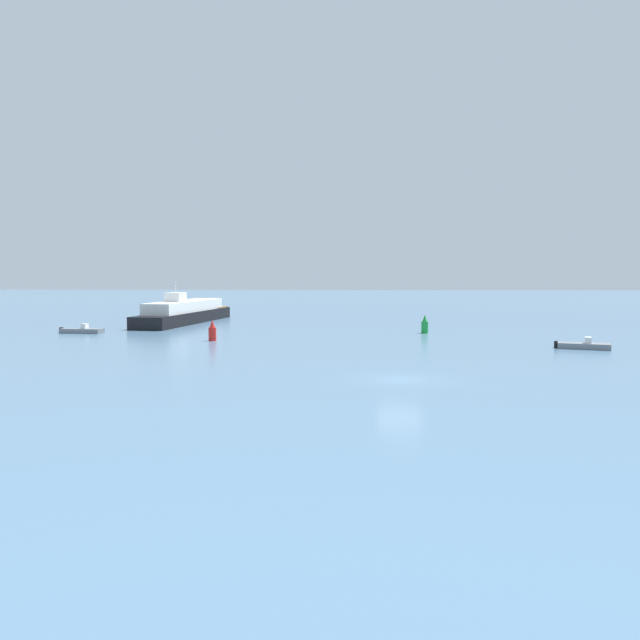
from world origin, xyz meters
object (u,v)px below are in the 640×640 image
(small_motorboat, at_px, (82,331))
(fishing_skiff, at_px, (584,346))
(white_riverboat, at_px, (185,313))
(channel_buoy_green, at_px, (425,325))
(channel_buoy_red, at_px, (212,332))

(small_motorboat, height_order, fishing_skiff, same)
(small_motorboat, bearing_deg, white_riverboat, 64.13)
(small_motorboat, relative_size, channel_buoy_green, 2.41)
(channel_buoy_red, bearing_deg, channel_buoy_green, 23.46)
(fishing_skiff, xyz_separation_m, white_riverboat, (-39.34, 25.48, 1.00))
(white_riverboat, distance_m, channel_buoy_green, 30.54)
(fishing_skiff, height_order, channel_buoy_green, channel_buoy_green)
(fishing_skiff, relative_size, channel_buoy_green, 2.29)
(fishing_skiff, height_order, white_riverboat, white_riverboat)
(small_motorboat, bearing_deg, fishing_skiff, -13.67)
(small_motorboat, relative_size, white_riverboat, 0.20)
(small_motorboat, distance_m, fishing_skiff, 47.59)
(white_riverboat, relative_size, channel_buoy_green, 11.95)
(fishing_skiff, distance_m, white_riverboat, 46.88)
(channel_buoy_green, bearing_deg, small_motorboat, -176.88)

